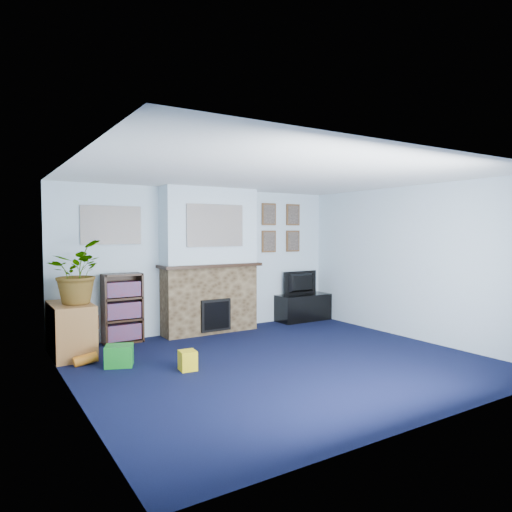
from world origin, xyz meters
TOP-DOWN VIEW (x-y plane):
  - floor at (0.00, 0.00)m, footprint 5.00×4.50m
  - ceiling at (0.00, 0.00)m, footprint 5.00×4.50m
  - wall_back at (0.00, 2.25)m, footprint 5.00×0.04m
  - wall_front at (0.00, -2.25)m, footprint 5.00×0.04m
  - wall_left at (-2.50, 0.00)m, footprint 0.04×4.50m
  - wall_right at (2.50, 0.00)m, footprint 0.04×4.50m
  - chimney_breast at (0.00, 2.05)m, footprint 1.72×0.50m
  - collage_main at (0.00, 1.84)m, footprint 1.00×0.03m
  - collage_left at (-1.55, 2.23)m, footprint 0.90×0.03m
  - portrait_tl at (1.30, 2.23)m, footprint 0.30×0.03m
  - portrait_tr at (1.85, 2.23)m, footprint 0.30×0.03m
  - portrait_bl at (1.30, 2.23)m, footprint 0.30×0.03m
  - portrait_br at (1.85, 2.23)m, footprint 0.30×0.03m
  - tv_stand at (1.95, 2.03)m, footprint 1.04×0.44m
  - television at (1.95, 2.05)m, footprint 0.76×0.11m
  - bookshelf at (-1.44, 2.11)m, footprint 0.58×0.28m
  - sideboard at (-2.24, 1.74)m, footprint 0.51×0.92m
  - potted_plant at (-2.19, 1.69)m, footprint 0.78×0.87m
  - mantel_clock at (-0.08, 2.00)m, footprint 0.09×0.06m
  - mantel_candle at (0.24, 2.00)m, footprint 0.05×0.05m
  - mantel_teddy at (-0.54, 2.00)m, footprint 0.12×0.12m
  - mantel_can at (0.71, 2.00)m, footprint 0.06×0.06m
  - green_crate at (-1.82, 0.91)m, footprint 0.41×0.37m
  - toy_ball at (-1.78, 1.07)m, footprint 0.18×0.18m
  - toy_block at (-1.16, 0.31)m, footprint 0.21×0.21m
  - toy_tube at (-2.17, 1.19)m, footprint 0.30×0.13m

SIDE VIEW (x-z plane):
  - floor at x=0.00m, z-range -0.01..0.01m
  - toy_tube at x=-2.17m, z-range -0.02..0.16m
  - toy_ball at x=-1.78m, z-range 0.00..0.18m
  - toy_block at x=-1.16m, z-range -0.01..0.23m
  - green_crate at x=-1.82m, z-range 0.01..0.27m
  - tv_stand at x=1.95m, z-range -0.02..0.47m
  - sideboard at x=-2.24m, z-range -0.01..0.71m
  - bookshelf at x=-1.44m, z-range -0.02..1.03m
  - television at x=1.95m, z-range 0.49..0.93m
  - potted_plant at x=-2.19m, z-range 0.72..1.57m
  - chimney_breast at x=0.00m, z-range -0.02..2.38m
  - wall_back at x=0.00m, z-range 0.00..2.40m
  - wall_front at x=0.00m, z-range 0.00..2.40m
  - wall_left at x=-2.50m, z-range 0.00..2.40m
  - wall_right at x=2.50m, z-range 0.00..2.40m
  - mantel_can at x=0.71m, z-range 1.15..1.27m
  - mantel_teddy at x=-0.54m, z-range 1.16..1.27m
  - mantel_clock at x=-0.08m, z-range 1.15..1.29m
  - mantel_candle at x=0.24m, z-range 1.15..1.31m
  - portrait_bl at x=1.30m, z-range 1.30..1.70m
  - portrait_br at x=1.85m, z-range 1.30..1.70m
  - collage_left at x=-1.55m, z-range 1.49..2.07m
  - collage_main at x=0.00m, z-range 1.44..2.12m
  - portrait_tl at x=1.30m, z-range 1.80..2.20m
  - portrait_tr at x=1.85m, z-range 1.80..2.20m
  - ceiling at x=0.00m, z-range 2.40..2.40m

